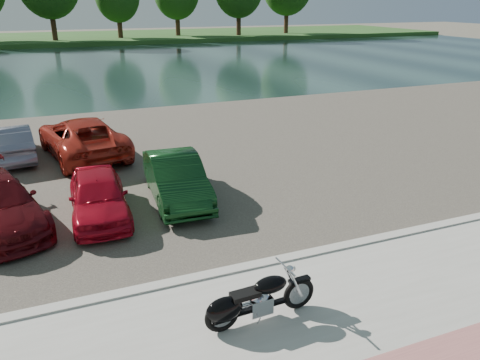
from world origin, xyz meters
The scene contains 11 objects.
ground centered at (0.00, 0.00, 0.00)m, with size 200.00×200.00×0.00m, color #595447.
promenade centered at (0.00, -1.00, 0.05)m, with size 60.00×6.00×0.10m, color #A2A199.
kerb centered at (0.00, 2.00, 0.07)m, with size 60.00×0.30×0.14m, color #A2A199.
parking_lot centered at (0.00, 11.00, 0.02)m, with size 60.00×18.00×0.04m, color #3D3731.
river centered at (0.00, 40.00, 0.00)m, with size 120.00×40.00×0.00m, color #192D2B.
far_bank centered at (0.00, 72.00, 0.30)m, with size 120.00×24.00×0.60m, color #234518.
motorcycle centered at (-1.38, 0.16, 0.56)m, with size 2.33×0.75×1.05m.
car_4 centered at (-3.51, 6.13, 0.70)m, with size 1.55×3.86×1.31m, color #A80B1D.
car_5 centered at (-1.15, 6.54, 0.75)m, with size 1.49×4.28×1.41m, color #0E3415.
car_9 centered at (-6.05, 12.77, 0.71)m, with size 1.41×4.04×1.33m, color slate.
car_10 centered at (-3.48, 12.17, 0.81)m, with size 2.55×5.54×1.54m, color #A9281C.
Camera 1 is at (-4.32, -6.60, 5.87)m, focal length 35.00 mm.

